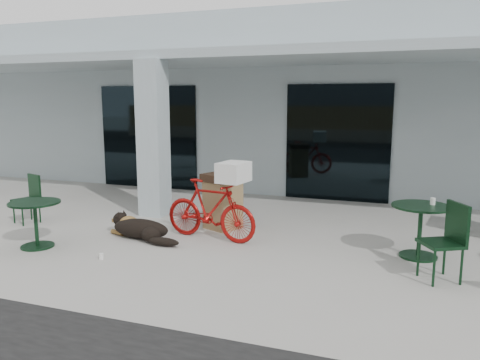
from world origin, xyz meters
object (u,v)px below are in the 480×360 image
at_px(bicycle, 210,210).
at_px(cafe_table_far, 420,231).
at_px(trash_receptacle, 223,201).
at_px(cafe_chair_far_b, 441,242).
at_px(dog, 141,228).
at_px(cafe_chair_near, 26,199).
at_px(cafe_table_near, 36,225).

distance_m(bicycle, cafe_table_far, 3.32).
height_order(bicycle, trash_receptacle, bicycle).
bearing_deg(cafe_chair_far_b, trash_receptacle, -139.73).
xyz_separation_m(dog, trash_receptacle, (1.07, 1.10, 0.31)).
xyz_separation_m(cafe_chair_near, cafe_table_far, (7.06, 0.40, -0.06)).
xyz_separation_m(bicycle, dog, (-1.13, -0.38, -0.32)).
xyz_separation_m(cafe_chair_far_b, trash_receptacle, (-3.60, 1.41, -0.01)).
distance_m(cafe_table_near, cafe_chair_near, 1.72).
bearing_deg(trash_receptacle, dog, -134.12).
relative_size(cafe_table_near, cafe_table_far, 0.93).
xyz_separation_m(dog, cafe_table_far, (4.44, 0.58, 0.20)).
distance_m(cafe_chair_near, trash_receptacle, 3.80).
bearing_deg(cafe_table_near, cafe_chair_near, 138.66).
relative_size(dog, cafe_chair_near, 1.28).
xyz_separation_m(cafe_table_near, cafe_chair_near, (-1.29, 1.13, 0.09)).
relative_size(cafe_table_near, cafe_chair_near, 0.86).
height_order(dog, trash_receptacle, trash_receptacle).
distance_m(dog, cafe_chair_near, 2.64).
xyz_separation_m(bicycle, cafe_table_far, (3.31, 0.21, -0.11)).
height_order(cafe_chair_far_b, trash_receptacle, cafe_chair_far_b).
bearing_deg(cafe_table_near, cafe_table_far, 14.90).
bearing_deg(bicycle, cafe_chair_near, 101.14).
bearing_deg(cafe_chair_far_b, cafe_chair_near, -122.23).
bearing_deg(cafe_chair_near, dog, 15.33).
relative_size(cafe_table_far, cafe_chair_far_b, 0.83).
xyz_separation_m(cafe_chair_near, cafe_chair_far_b, (7.29, -0.49, 0.05)).
bearing_deg(cafe_chair_near, bicycle, 22.26).
bearing_deg(dog, cafe_table_near, -128.58).
bearing_deg(cafe_table_far, trash_receptacle, 171.29).
distance_m(cafe_table_near, trash_receptacle, 3.16).
height_order(cafe_table_near, cafe_chair_near, cafe_chair_near).
distance_m(dog, cafe_table_near, 1.65).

